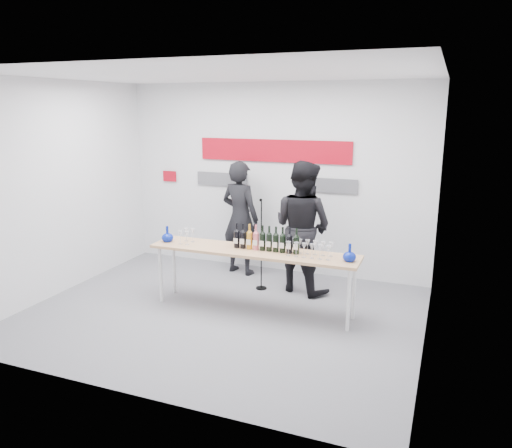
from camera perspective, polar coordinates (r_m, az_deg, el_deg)
name	(u,v)px	position (r m, az deg, el deg)	size (l,w,h in m)	color
ground	(222,314)	(6.61, -3.94, -10.19)	(5.00, 5.00, 0.00)	slate
back_wall	(274,179)	(7.99, 2.04, 5.17)	(5.00, 0.04, 3.00)	silver
signage	(270,160)	(7.95, 1.61, 7.35)	(3.38, 0.02, 0.79)	#AB0717
tasting_table	(253,255)	(6.46, -0.33, -3.52)	(2.76, 0.58, 0.83)	tan
wine_bottles	(266,238)	(6.37, 1.14, -1.64)	(0.89, 0.08, 0.33)	black
decanter_left	(167,234)	(6.92, -10.10, -1.12)	(0.16, 0.16, 0.21)	#071B8E
decanter_right	(350,253)	(6.06, 10.65, -3.22)	(0.16, 0.16, 0.21)	#071B8E
glasses_left	(187,236)	(6.81, -7.94, -1.40)	(0.17, 0.23, 0.18)	silver
glasses_right	(310,249)	(6.19, 6.15, -2.85)	(0.57, 0.23, 0.18)	silver
presenter_left	(240,218)	(7.91, -1.82, 0.70)	(0.66, 0.43, 1.81)	black
presenter_right	(302,227)	(7.16, 5.31, -0.34)	(0.92, 0.72, 1.90)	black
mic_stand	(261,262)	(7.31, 0.60, -4.35)	(0.16, 0.16, 1.36)	black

